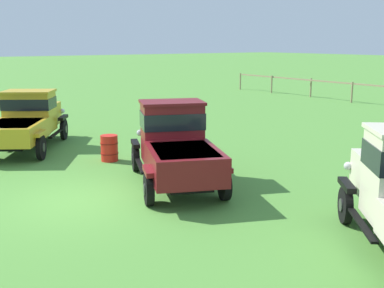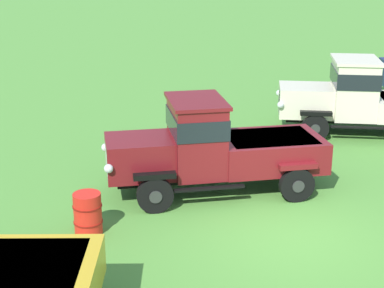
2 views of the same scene
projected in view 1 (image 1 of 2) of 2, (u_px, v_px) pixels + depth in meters
ground_plane at (84, 200)px, 12.03m from camera, size 240.00×240.00×0.00m
paddock_fence at (329, 85)px, 32.44m from camera, size 17.91×0.61×1.34m
vintage_truck_second_in_line at (27, 119)px, 17.68m from camera, size 5.40×4.31×2.10m
vintage_truck_midrow_center at (174, 144)px, 13.30m from camera, size 5.35×3.53×2.25m
oil_drum_beside_row at (109, 148)px, 15.89m from camera, size 0.59×0.59×0.86m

